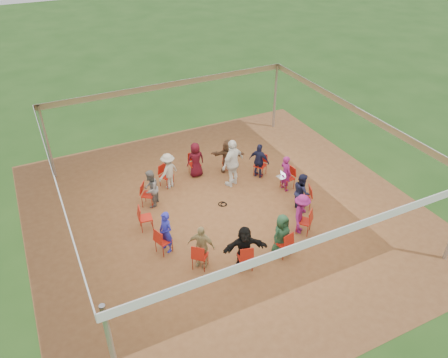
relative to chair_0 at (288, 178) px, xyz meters
name	(u,v)px	position (x,y,z in m)	size (l,w,h in m)	color
ground	(225,212)	(-2.74, -0.32, -0.45)	(80.00, 80.00, 0.00)	#234B17
dirt_patch	(225,212)	(-2.74, -0.32, -0.44)	(13.00, 13.00, 0.00)	brown
tent	(226,153)	(-2.74, -0.32, 1.92)	(10.33, 10.33, 3.00)	#B2B2B7
chair_0	(288,178)	(0.00, 0.00, 0.00)	(0.42, 0.44, 0.90)	red
chair_1	(260,165)	(-0.46, 1.24, 0.00)	(0.42, 0.44, 0.90)	red
chair_2	(228,161)	(-1.45, 2.12, 0.00)	(0.42, 0.44, 0.90)	red
chair_3	(195,164)	(-2.73, 2.44, 0.00)	(0.42, 0.44, 0.90)	red
chair_4	(166,176)	(-4.01, 2.13, 0.00)	(0.42, 0.44, 0.90)	red
chair_5	(148,195)	(-5.00, 1.26, 0.00)	(0.42, 0.44, 0.90)	red
chair_6	(146,218)	(-5.48, 0.03, 0.00)	(0.42, 0.44, 0.90)	red
chair_7	(164,241)	(-5.33, -1.28, 0.00)	(0.42, 0.44, 0.90)	red
chair_8	(200,255)	(-4.58, -2.37, 0.00)	(0.42, 0.44, 0.90)	red
chair_9	(245,257)	(-3.42, -2.99, 0.00)	(0.42, 0.44, 0.90)	red
chair_10	(284,243)	(-2.09, -3.00, 0.00)	(0.42, 0.44, 0.90)	red
chair_11	(304,221)	(-0.92, -2.39, 0.00)	(0.42, 0.44, 0.90)	red
chair_12	(304,198)	(-0.17, -1.31, 0.00)	(0.42, 0.44, 0.90)	red
person_seated_0	(286,173)	(-0.12, -0.01, 0.27)	(0.52, 0.34, 1.42)	#7F1966
person_seated_1	(259,161)	(-0.56, 1.17, 0.27)	(0.83, 0.43, 1.42)	#1A1C3B
person_seated_2	(228,156)	(-1.50, 2.01, 0.27)	(1.32, 0.49, 1.42)	brown
person_seated_3	(196,160)	(-2.73, 2.32, 0.27)	(0.69, 0.39, 1.42)	#440A15
person_seated_4	(168,171)	(-3.96, 2.02, 0.27)	(0.92, 0.45, 1.42)	#B2AD9F
person_seated_5	(151,189)	(-4.91, 1.19, 0.27)	(0.69, 0.40, 1.42)	slate
person_seated_6	(166,232)	(-5.21, -1.24, 0.27)	(0.52, 0.34, 1.42)	#2628B4
person_seated_7	(201,246)	(-4.50, -2.29, 0.27)	(0.83, 0.43, 1.42)	tan
person_seated_8	(244,247)	(-3.39, -2.88, 0.27)	(1.32, 0.49, 1.42)	black
person_seated_9	(281,235)	(-2.12, -2.88, 0.27)	(0.69, 0.39, 1.42)	#224A2F
person_seated_10	(301,214)	(-1.00, -2.30, 0.27)	(0.92, 0.45, 1.42)	#7F1966
person_seated_11	(302,192)	(-0.28, -1.27, 0.27)	(0.69, 0.40, 1.42)	#1A1C3B
standing_person	(233,163)	(-1.73, 1.13, 0.51)	(1.11, 0.57, 1.90)	white
cable_coil	(223,204)	(-2.63, 0.12, -0.43)	(0.33, 0.33, 0.03)	black
laptop	(282,175)	(-0.28, -0.03, 0.22)	(0.28, 0.34, 0.22)	#B7B7BC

